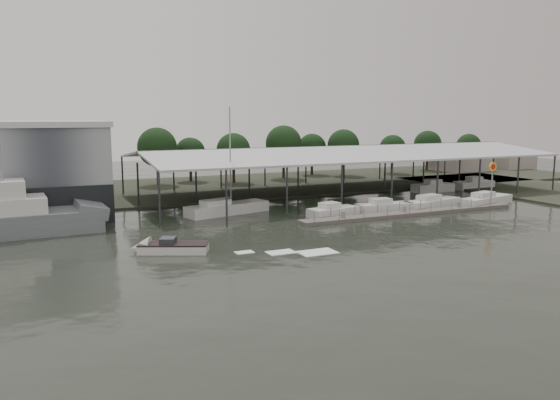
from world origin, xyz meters
name	(u,v)px	position (x,y,z in m)	size (l,w,h in m)	color
ground	(345,247)	(0.00, 0.00, 0.00)	(200.00, 200.00, 0.00)	#262C23
land_strip_far	(201,188)	(0.00, 42.00, 0.10)	(140.00, 30.00, 0.30)	#333629
covered_boat_shed	(344,151)	(17.00, 28.00, 6.13)	(58.24, 24.00, 6.96)	silver
floating_dock	(411,213)	(15.00, 10.00, 0.20)	(28.00, 2.00, 1.40)	#5F5A53
shell_fuel_sign	(492,176)	(27.00, 9.99, 3.93)	(1.10, 0.18, 5.55)	gray
distant_commercial_buildings	(477,162)	(59.03, 44.69, 1.84)	(22.00, 8.00, 4.00)	gray
grey_trawler	(17,218)	(-25.19, 17.20, 1.58)	(15.92, 5.90, 8.84)	slate
white_sailboat	(226,209)	(-3.84, 19.33, 0.64)	(10.27, 4.87, 12.30)	white
speedboat_underway	(167,248)	(-14.12, 4.60, 0.39)	(16.25, 8.59, 2.00)	white
moored_cruiser_0	(333,211)	(6.29, 12.66, 0.61)	(6.08, 3.03, 1.70)	white
moored_cruiser_1	(383,207)	(13.14, 12.77, 0.61)	(6.78, 2.72, 1.70)	white
moored_cruiser_2	(431,203)	(20.16, 12.73, 0.61)	(8.78, 3.90, 1.70)	white
moored_cruiser_3	(486,200)	(27.95, 11.75, 0.61)	(9.07, 4.24, 1.70)	white
horizon_tree_line	(308,147)	(21.72, 47.61, 5.62)	(68.78, 10.70, 9.48)	black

